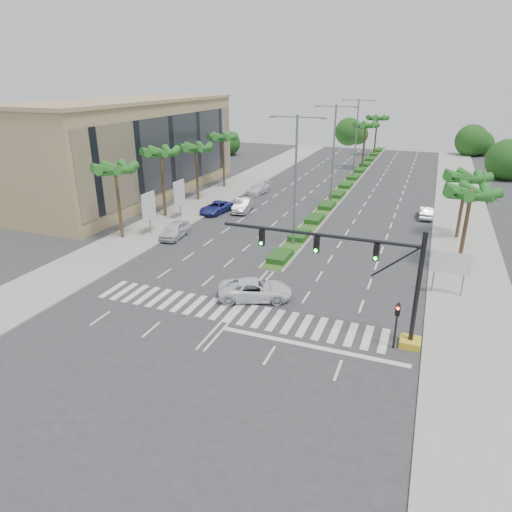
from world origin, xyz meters
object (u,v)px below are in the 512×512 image
Objects in this scene: car_parked_a at (175,230)px; car_parked_b at (243,205)px; car_right at (426,212)px; car_crossing at (255,290)px; car_parked_c at (216,207)px; car_parked_d at (258,189)px.

car_parked_b is (2.72, 11.25, 0.02)m from car_parked_a.
car_parked_b reaches higher than car_right.
car_right is (23.12, 16.22, -0.09)m from car_parked_a.
car_crossing reaches higher than car_right.
car_parked_c is at bearing -151.93° from car_parked_b.
car_parked_a is at bearing -82.25° from car_parked_c.
car_parked_c is 1.01× the size of car_parked_d.
car_parked_b reaches higher than car_crossing.
car_parked_b reaches higher than car_parked_c.
car_parked_d is at bearing 81.40° from car_parked_a.
car_parked_b is at bearing 42.17° from car_parked_c.
car_parked_b is at bearing 3.07° from car_crossing.
car_parked_a reaches higher than car_parked_d.
car_right reaches higher than car_parked_c.
car_parked_c is at bearing -89.98° from car_parked_d.
car_parked_a is at bearing 30.09° from car_crossing.
car_parked_a reaches higher than car_right.
car_right is at bearing -44.09° from car_crossing.
car_parked_d is at bearing -13.66° from car_right.
car_parked_b is 0.91× the size of car_crossing.
car_parked_b is at bearing -73.90° from car_parked_d.
car_parked_b reaches higher than car_parked_d.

